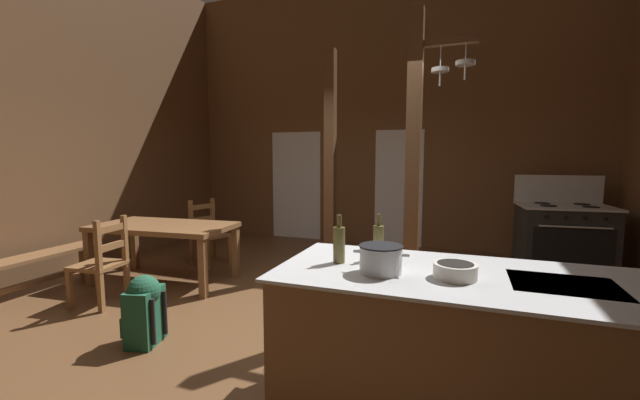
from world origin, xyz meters
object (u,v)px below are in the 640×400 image
object	(u,v)px
stove_range	(563,238)
dining_table	(164,231)
ladderback_chair_by_post	(208,233)
bench_along_left_wall	(41,265)
bottle_short_on_counter	(378,241)
ladderback_chair_near_window	(102,264)
kitchen_island	(464,353)
bottle_tall_on_counter	(339,244)
mixing_bowl_on_counter	(455,271)
stockpot_on_counter	(381,259)
backpack	(144,308)

from	to	relation	value
stove_range	dining_table	size ratio (longest dim) A/B	0.75
ladderback_chair_by_post	bench_along_left_wall	xyz separation A→B (m)	(-1.15, -1.68, -0.15)
ladderback_chair_by_post	bottle_short_on_counter	xyz separation A→B (m)	(3.05, -2.35, 0.60)
ladderback_chair_near_window	kitchen_island	bearing A→B (deg)	-11.28
ladderback_chair_near_window	ladderback_chair_by_post	xyz separation A→B (m)	(0.04, 1.78, 0.00)
bottle_tall_on_counter	mixing_bowl_on_counter	bearing A→B (deg)	-6.89
stove_range	bottle_tall_on_counter	distance (m)	4.36
dining_table	ladderback_chair_by_post	xyz separation A→B (m)	(-0.02, 0.92, -0.20)
stove_range	stockpot_on_counter	distance (m)	4.34
ladderback_chair_by_post	mixing_bowl_on_counter	size ratio (longest dim) A/B	4.06
bench_along_left_wall	bottle_tall_on_counter	xyz separation A→B (m)	(3.99, -0.83, 0.74)
bench_along_left_wall	backpack	bearing A→B (deg)	-16.14
kitchen_island	ladderback_chair_by_post	bearing A→B (deg)	145.11
stove_range	mixing_bowl_on_counter	xyz separation A→B (m)	(-1.31, -3.91, 0.49)
stove_range	bottle_short_on_counter	world-z (taller)	stove_range
ladderback_chair_near_window	mixing_bowl_on_counter	bearing A→B (deg)	-12.90
backpack	ladderback_chair_near_window	bearing A→B (deg)	153.76
bottle_tall_on_counter	stove_range	bearing A→B (deg)	62.36
dining_table	bottle_tall_on_counter	distance (m)	3.26
mixing_bowl_on_counter	kitchen_island	bearing A→B (deg)	54.90
kitchen_island	bench_along_left_wall	size ratio (longest dim) A/B	1.53
ladderback_chair_by_post	backpack	distance (m)	2.55
dining_table	backpack	distance (m)	1.77
stove_range	backpack	bearing A→B (deg)	-136.24
stove_range	bench_along_left_wall	xyz separation A→B (m)	(-5.99, -2.99, -0.18)
stove_range	mixing_bowl_on_counter	bearing A→B (deg)	-108.58
mixing_bowl_on_counter	bottle_tall_on_counter	bearing A→B (deg)	173.11
stove_range	kitchen_island	bearing A→B (deg)	-108.13
stove_range	ladderback_chair_near_window	world-z (taller)	stove_range
ladderback_chair_by_post	bench_along_left_wall	size ratio (longest dim) A/B	0.67
dining_table	bench_along_left_wall	size ratio (longest dim) A/B	1.25
kitchen_island	stockpot_on_counter	world-z (taller)	stockpot_on_counter
ladderback_chair_near_window	mixing_bowl_on_counter	distance (m)	3.70
ladderback_chair_near_window	bottle_tall_on_counter	bearing A→B (deg)	-14.30
dining_table	backpack	bearing A→B (deg)	-53.56
kitchen_island	dining_table	bearing A→B (deg)	156.11
stove_range	stockpot_on_counter	bearing A→B (deg)	-113.47
ladderback_chair_near_window	bottle_tall_on_counter	xyz separation A→B (m)	(2.88, -0.73, 0.60)
kitchen_island	ladderback_chair_near_window	distance (m)	3.71
backpack	stove_range	bearing A→B (deg)	43.76
dining_table	backpack	world-z (taller)	dining_table
kitchen_island	stove_range	world-z (taller)	stove_range
kitchen_island	dining_table	xyz separation A→B (m)	(-3.57, 1.58, 0.19)
stockpot_on_counter	mixing_bowl_on_counter	distance (m)	0.40
kitchen_island	ladderback_chair_near_window	bearing A→B (deg)	168.72
backpack	bottle_tall_on_counter	bearing A→B (deg)	-6.24
backpack	bottle_tall_on_counter	world-z (taller)	bottle_tall_on_counter
stove_range	ladderback_chair_near_window	size ratio (longest dim) A/B	1.39
mixing_bowl_on_counter	bottle_tall_on_counter	world-z (taller)	bottle_tall_on_counter
bench_along_left_wall	bottle_short_on_counter	xyz separation A→B (m)	(4.20, -0.67, 0.74)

